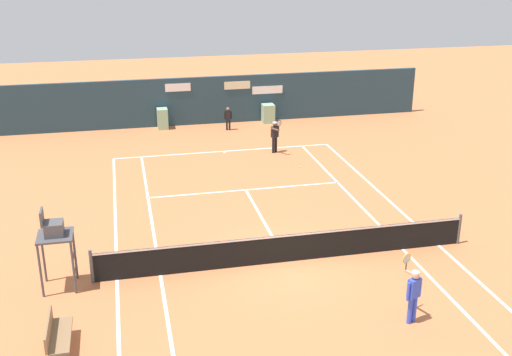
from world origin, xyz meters
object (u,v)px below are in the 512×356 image
Objects in this scene: umpire_chair at (54,235)px; player_bench at (56,333)px; player_on_baseline at (275,134)px; player_near_side at (413,291)px; tennis_ball_near_service_line at (288,153)px; tennis_ball_by_sideline at (300,167)px; tennis_ball_mid_court at (338,231)px; ball_kid_right_post at (228,117)px.

umpire_chair is 3.42m from player_bench.
player_on_baseline reaches higher than player_bench.
player_near_side reaches higher than tennis_ball_near_service_line.
player_near_side reaches higher than tennis_ball_by_sideline.
player_near_side is at bearing -90.11° from tennis_ball_mid_court.
player_near_side is 12.59m from tennis_ball_by_sideline.
player_bench is 0.89× the size of player_on_baseline.
tennis_ball_by_sideline is 1.00× the size of tennis_ball_near_service_line.
tennis_ball_mid_court is at bearing 68.08° from player_near_side.
tennis_ball_by_sideline and tennis_ball_near_service_line have the same top height.
player_bench is at bearing 153.73° from player_near_side.
player_bench is 0.89× the size of player_near_side.
player_near_side reaches higher than player_bench.
player_on_baseline is at bearing 68.02° from player_near_side.
tennis_ball_by_sideline is 2.04m from tennis_ball_near_service_line.
player_near_side is 14.62m from tennis_ball_near_service_line.
tennis_ball_by_sideline is at bearing -90.05° from tennis_ball_near_service_line.
tennis_ball_mid_court is (-0.03, -9.25, -0.90)m from player_on_baseline.
player_bench is at bearing 77.38° from ball_kid_right_post.
tennis_ball_mid_court is at bearing 100.85° from umpire_chair.
player_on_baseline is 26.16× the size of tennis_ball_mid_court.
player_bench is 23.32× the size of tennis_ball_near_service_line.
tennis_ball_by_sideline and tennis_ball_mid_court have the same top height.
player_on_baseline is 14.95m from player_near_side.
player_near_side is (9.12, -0.71, 0.42)m from player_bench.
umpire_chair is at bearing -138.91° from tennis_ball_by_sideline.
ball_kid_right_post reaches higher than player_bench.
umpire_chair is 14.46m from player_on_baseline.
umpire_chair reaches higher than tennis_ball_by_sideline.
player_near_side is at bearing -92.83° from tennis_ball_by_sideline.
umpire_chair is 17.35m from ball_kid_right_post.
ball_kid_right_post is 18.74× the size of tennis_ball_mid_court.
player_bench is 16.96m from tennis_ball_near_service_line.
umpire_chair is at bearing 135.31° from player_near_side.
player_on_baseline is 1.00× the size of player_near_side.
tennis_ball_mid_court is (0.01, 5.70, -0.89)m from player_near_side.
player_near_side is 1.39× the size of ball_kid_right_post.
tennis_ball_by_sideline is at bearing 84.91° from tennis_ball_mid_court.
tennis_ball_mid_court is at bearing 118.64° from player_bench.
player_on_baseline reaches higher than tennis_ball_near_service_line.
umpire_chair reaches higher than ball_kid_right_post.
tennis_ball_mid_court is at bearing -93.94° from tennis_ball_near_service_line.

